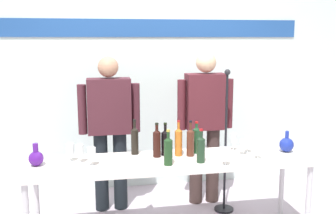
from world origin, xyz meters
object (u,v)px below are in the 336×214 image
(wine_bottle_5, at_px, (135,140))
(wine_bottle_6, at_px, (201,148))
(wine_bottle_0, at_px, (168,150))
(wine_bottle_3, at_px, (196,139))
(wine_bottle_1, at_px, (165,142))
(microphone_stand, at_px, (225,165))
(wine_bottle_7, at_px, (179,141))
(display_table, at_px, (171,166))
(presenter_left, at_px, (110,124))
(wine_glass_right_1, at_px, (234,138))
(presenter_right, at_px, (205,119))
(wine_bottle_4, at_px, (157,142))
(decanter_blue_left, at_px, (36,158))
(decanter_blue_right, at_px, (287,144))
(wine_glass_left_0, at_px, (80,150))
(wine_glass_right_2, at_px, (258,147))
(wine_glass_right_4, at_px, (226,153))
(wine_glass_left_2, at_px, (91,153))
(wine_glass_right_0, at_px, (243,144))
(wine_glass_right_3, at_px, (248,142))
(wine_bottle_2, at_px, (190,142))
(wine_glass_left_1, at_px, (70,149))

(wine_bottle_5, relative_size, wine_bottle_6, 1.10)
(wine_bottle_0, relative_size, wine_bottle_3, 1.02)
(wine_bottle_1, xyz_separation_m, microphone_stand, (0.68, 0.30, -0.36))
(wine_bottle_7, bearing_deg, display_table, -129.97)
(display_table, bearing_deg, wine_bottle_7, 50.03)
(presenter_left, height_order, wine_glass_right_1, presenter_left)
(presenter_left, xyz_separation_m, presenter_right, (1.01, 0.00, 0.02))
(wine_bottle_7, bearing_deg, wine_bottle_1, 162.27)
(wine_bottle_4, bearing_deg, decanter_blue_left, -176.39)
(decanter_blue_right, bearing_deg, wine_glass_left_0, 179.48)
(wine_bottle_0, xyz_separation_m, wine_glass_right_2, (0.80, 0.01, -0.02))
(wine_bottle_3, height_order, wine_glass_right_4, wine_bottle_3)
(wine_bottle_3, xyz_separation_m, wine_bottle_7, (-0.18, -0.05, 0.00))
(presenter_left, bearing_deg, decanter_blue_left, -133.46)
(wine_glass_left_2, relative_size, wine_glass_right_0, 1.11)
(wine_bottle_3, relative_size, wine_glass_right_1, 1.77)
(microphone_stand, bearing_deg, wine_bottle_4, -155.58)
(wine_bottle_5, height_order, wine_glass_right_2, wine_bottle_5)
(decanter_blue_right, xyz_separation_m, wine_bottle_4, (-1.21, 0.06, 0.06))
(presenter_left, xyz_separation_m, wine_bottle_3, (0.77, -0.54, -0.06))
(wine_bottle_7, distance_m, wine_glass_right_3, 0.65)
(wine_bottle_2, distance_m, wine_bottle_6, 0.20)
(wine_glass_right_2, bearing_deg, wine_bottle_4, 164.91)
(presenter_right, relative_size, wine_bottle_6, 5.56)
(wine_glass_left_1, distance_m, wine_glass_right_3, 1.60)
(decanter_blue_right, xyz_separation_m, wine_bottle_5, (-1.40, 0.18, 0.07))
(presenter_left, height_order, wine_glass_right_2, presenter_left)
(presenter_left, relative_size, wine_glass_right_3, 11.30)
(wine_bottle_3, relative_size, wine_glass_right_2, 1.89)
(decanter_blue_right, relative_size, wine_glass_left_0, 1.25)
(wine_bottle_4, height_order, wine_glass_right_4, wine_bottle_4)
(wine_bottle_7, bearing_deg, wine_bottle_0, -119.56)
(display_table, bearing_deg, wine_bottle_5, 143.10)
(decanter_blue_right, bearing_deg, microphone_stand, 137.93)
(wine_glass_right_1, bearing_deg, wine_bottle_7, -174.10)
(wine_bottle_3, relative_size, wine_bottle_7, 0.91)
(wine_bottle_5, bearing_deg, display_table, -36.90)
(decanter_blue_left, bearing_deg, wine_glass_right_2, -5.06)
(wine_glass_left_1, bearing_deg, wine_bottle_2, -1.52)
(wine_bottle_4, distance_m, wine_glass_left_0, 0.67)
(presenter_left, bearing_deg, wine_bottle_5, -66.62)
(wine_bottle_4, relative_size, wine_glass_left_1, 1.96)
(display_table, distance_m, wine_glass_left_1, 0.88)
(decanter_blue_right, bearing_deg, wine_glass_right_2, -154.71)
(display_table, bearing_deg, wine_bottle_3, 30.77)
(wine_bottle_6, height_order, wine_glass_left_2, wine_bottle_6)
(presenter_right, xyz_separation_m, wine_bottle_2, (-0.31, -0.63, -0.07))
(wine_bottle_7, height_order, wine_glass_right_0, wine_bottle_7)
(wine_bottle_0, height_order, wine_bottle_7, wine_bottle_7)
(decanter_blue_left, distance_m, wine_bottle_6, 1.38)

